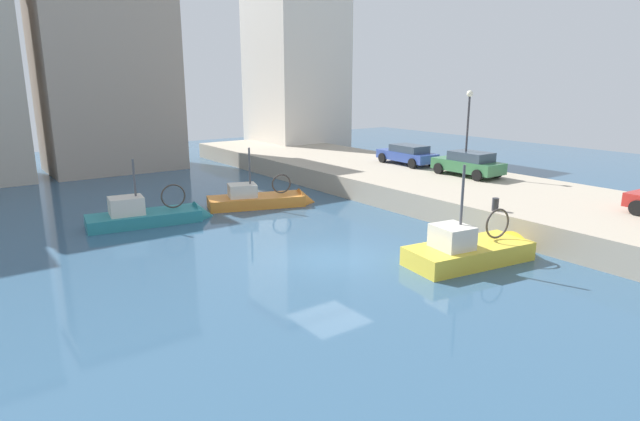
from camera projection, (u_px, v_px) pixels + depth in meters
name	position (u px, v px, depth m)	size (l,w,h in m)	color
water_surface	(329.00, 258.00, 20.14)	(80.00, 80.00, 0.00)	#335675
quay_wall	(511.00, 203.00, 26.58)	(9.00, 56.00, 1.20)	#ADA08C
fishing_boat_yellow	(475.00, 258.00, 19.83)	(5.85, 2.81, 4.61)	gold
fishing_boat_teal	(153.00, 220.00, 25.04)	(6.06, 2.67, 3.94)	teal
fishing_boat_orange	(264.00, 204.00, 28.42)	(6.07, 3.48, 3.99)	orange
parked_car_blue	(407.00, 154.00, 34.39)	(2.02, 4.30, 1.29)	#334C9E
parked_car_green	(468.00, 163.00, 30.32)	(1.99, 4.15, 1.42)	#387547
mooring_bollard_north	(495.00, 204.00, 22.42)	(0.28, 0.28, 0.55)	#2D2D33
quay_streetlamp	(468.00, 119.00, 29.77)	(0.36, 0.36, 4.83)	#38383D
waterfront_building_west	(296.00, 65.00, 46.90)	(7.36, 7.52, 15.58)	silver
waterfront_building_west_mid	(107.00, 74.00, 38.35)	(9.52, 6.84, 13.90)	#A39384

